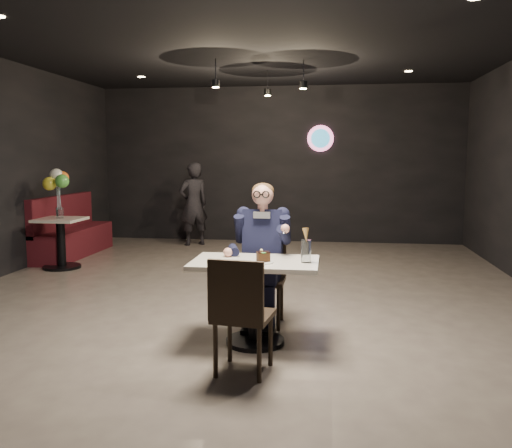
# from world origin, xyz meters

# --- Properties ---
(floor) EXTENTS (9.00, 9.00, 0.00)m
(floor) POSITION_xyz_m (0.00, 0.00, 0.00)
(floor) COLOR gray
(floor) RESTS_ON ground
(wall_sign) EXTENTS (0.50, 0.06, 0.50)m
(wall_sign) POSITION_xyz_m (0.80, 4.47, 2.00)
(wall_sign) COLOR pink
(wall_sign) RESTS_ON floor
(pendant_lights) EXTENTS (1.40, 1.20, 0.36)m
(pendant_lights) POSITION_xyz_m (0.00, 2.00, 2.88)
(pendant_lights) COLOR black
(pendant_lights) RESTS_ON floor
(main_table) EXTENTS (1.10, 0.70, 0.75)m
(main_table) POSITION_xyz_m (0.36, -1.43, 0.38)
(main_table) COLOR silver
(main_table) RESTS_ON floor
(chair_far) EXTENTS (0.42, 0.46, 0.92)m
(chair_far) POSITION_xyz_m (0.36, -0.88, 0.46)
(chair_far) COLOR black
(chair_far) RESTS_ON floor
(chair_near) EXTENTS (0.48, 0.51, 0.92)m
(chair_near) POSITION_xyz_m (0.36, -2.07, 0.46)
(chair_near) COLOR black
(chair_near) RESTS_ON floor
(seated_man) EXTENTS (0.60, 0.80, 1.44)m
(seated_man) POSITION_xyz_m (0.36, -0.88, 0.72)
(seated_man) COLOR black
(seated_man) RESTS_ON floor
(dessert_plate) EXTENTS (0.21, 0.21, 0.01)m
(dessert_plate) POSITION_xyz_m (0.43, -1.53, 0.76)
(dessert_plate) COLOR white
(dessert_plate) RESTS_ON main_table
(cake_slice) EXTENTS (0.13, 0.12, 0.07)m
(cake_slice) POSITION_xyz_m (0.44, -1.51, 0.80)
(cake_slice) COLOR black
(cake_slice) RESTS_ON dessert_plate
(mint_leaf) EXTENTS (0.06, 0.04, 0.01)m
(mint_leaf) POSITION_xyz_m (0.44, -1.55, 0.84)
(mint_leaf) COLOR green
(mint_leaf) RESTS_ON cake_slice
(sundae_glass) EXTENTS (0.09, 0.09, 0.19)m
(sundae_glass) POSITION_xyz_m (0.80, -1.45, 0.85)
(sundae_glass) COLOR silver
(sundae_glass) RESTS_ON main_table
(wafer_cone) EXTENTS (0.07, 0.07, 0.12)m
(wafer_cone) POSITION_xyz_m (0.80, -1.49, 0.99)
(wafer_cone) COLOR tan
(wafer_cone) RESTS_ON sundae_glass
(booth_bench) EXTENTS (0.51, 2.03, 1.01)m
(booth_bench) POSITION_xyz_m (-3.25, 2.43, 0.51)
(booth_bench) COLOR #470F13
(booth_bench) RESTS_ON floor
(side_table) EXTENTS (0.63, 0.63, 0.79)m
(side_table) POSITION_xyz_m (-2.95, 1.43, 0.39)
(side_table) COLOR silver
(side_table) RESTS_ON floor
(balloon_vase) EXTENTS (0.11, 0.11, 0.16)m
(balloon_vase) POSITION_xyz_m (-2.95, 1.43, 0.83)
(balloon_vase) COLOR silver
(balloon_vase) RESTS_ON side_table
(balloon_bunch) EXTENTS (0.36, 0.36, 0.60)m
(balloon_bunch) POSITION_xyz_m (-2.95, 1.43, 1.20)
(balloon_bunch) COLOR yellow
(balloon_bunch) RESTS_ON balloon_vase
(passerby) EXTENTS (0.67, 0.64, 1.55)m
(passerby) POSITION_xyz_m (-1.53, 3.79, 0.77)
(passerby) COLOR black
(passerby) RESTS_ON floor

